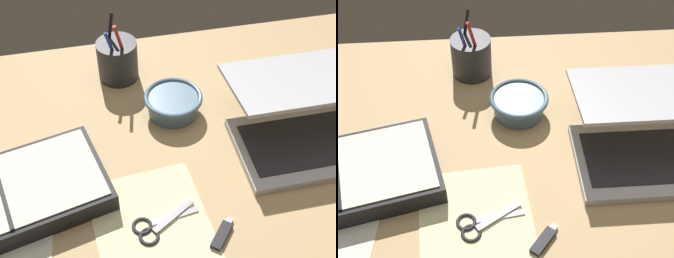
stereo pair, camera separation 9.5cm
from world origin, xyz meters
TOP-DOWN VIEW (x-y plane):
  - desk_top at (0.00, 0.00)cm, footprint 140.00×100.00cm
  - laptop at (27.37, 5.42)cm, footprint 30.61×29.09cm
  - bowl at (1.85, 19.38)cm, footprint 13.38×13.38cm
  - pen_cup at (-8.50, 35.01)cm, footprint 9.83×9.83cm
  - planner at (-35.17, 0.64)cm, footprint 42.07×28.49cm
  - scissors at (-8.84, -10.39)cm, footprint 13.11×8.34cm
  - paper_sheet_front at (-8.82, -10.22)cm, footprint 23.01×27.61cm
  - usb_drive at (3.18, -14.72)cm, footprint 5.85×6.54cm

SIDE VIEW (x-z plane):
  - desk_top at x=0.00cm, z-range 0.00..2.00cm
  - paper_sheet_front at x=-8.82cm, z-range 2.00..2.16cm
  - scissors at x=-8.84cm, z-range 1.94..2.74cm
  - usb_drive at x=3.18cm, z-range 2.00..3.00cm
  - planner at x=-35.17cm, z-range 1.91..6.69cm
  - bowl at x=1.85cm, z-range 2.29..7.27cm
  - laptop at x=27.37cm, z-range -0.05..13.66cm
  - pen_cup at x=-8.50cm, z-range -1.35..15.53cm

